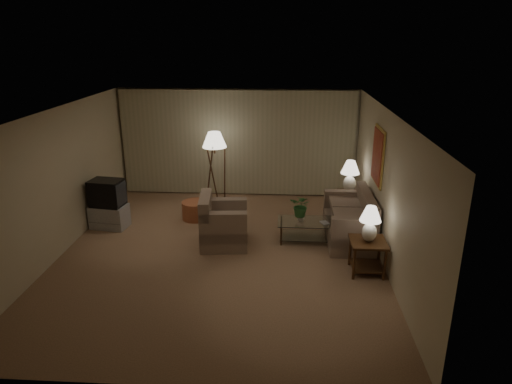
# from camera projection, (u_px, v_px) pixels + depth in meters

# --- Properties ---
(ground) EXTENTS (7.00, 7.00, 0.00)m
(ground) POSITION_uv_depth(u_px,v_px,m) (221.00, 253.00, 8.71)
(ground) COLOR tan
(ground) RESTS_ON ground
(room_shell) EXTENTS (6.04, 7.02, 2.72)m
(room_shell) POSITION_uv_depth(u_px,v_px,m) (229.00, 145.00, 9.55)
(room_shell) COLOR beige
(room_shell) RESTS_ON ground
(sofa) EXTENTS (1.74, 0.88, 0.77)m
(sofa) POSITION_uv_depth(u_px,v_px,m) (349.00, 222.00, 9.17)
(sofa) COLOR gray
(sofa) RESTS_ON ground
(armchair) EXTENTS (1.12, 1.08, 0.81)m
(armchair) POSITION_uv_depth(u_px,v_px,m) (224.00, 225.00, 8.97)
(armchair) COLOR gray
(armchair) RESTS_ON ground
(side_table_near) EXTENTS (0.61, 0.61, 0.60)m
(side_table_near) POSITION_uv_depth(u_px,v_px,m) (368.00, 250.00, 7.88)
(side_table_near) COLOR #35210E
(side_table_near) RESTS_ON ground
(side_table_far) EXTENTS (0.49, 0.42, 0.60)m
(side_table_far) POSITION_uv_depth(u_px,v_px,m) (348.00, 200.00, 10.34)
(side_table_far) COLOR #35210E
(side_table_far) RESTS_ON ground
(table_lamp_near) EXTENTS (0.37, 0.37, 0.63)m
(table_lamp_near) POSITION_uv_depth(u_px,v_px,m) (370.00, 221.00, 7.70)
(table_lamp_near) COLOR white
(table_lamp_near) RESTS_ON side_table_near
(table_lamp_far) EXTENTS (0.42, 0.42, 0.72)m
(table_lamp_far) POSITION_uv_depth(u_px,v_px,m) (350.00, 173.00, 10.13)
(table_lamp_far) COLOR white
(table_lamp_far) RESTS_ON side_table_far
(coffee_table) EXTENTS (1.21, 0.66, 0.41)m
(coffee_table) POSITION_uv_depth(u_px,v_px,m) (308.00, 228.00, 9.16)
(coffee_table) COLOR silver
(coffee_table) RESTS_ON ground
(tv_cabinet) EXTENTS (0.88, 0.68, 0.50)m
(tv_cabinet) POSITION_uv_depth(u_px,v_px,m) (110.00, 216.00, 9.80)
(tv_cabinet) COLOR #AEAEB0
(tv_cabinet) RESTS_ON ground
(crt_tv) EXTENTS (0.79, 0.65, 0.56)m
(crt_tv) POSITION_uv_depth(u_px,v_px,m) (107.00, 193.00, 9.63)
(crt_tv) COLOR black
(crt_tv) RESTS_ON tv_cabinet
(floor_lamp) EXTENTS (0.58, 0.58, 1.78)m
(floor_lamp) POSITION_uv_depth(u_px,v_px,m) (215.00, 167.00, 10.97)
(floor_lamp) COLOR #35210E
(floor_lamp) RESTS_ON ground
(ottoman) EXTENTS (0.80, 0.80, 0.40)m
(ottoman) POSITION_uv_depth(u_px,v_px,m) (196.00, 210.00, 10.27)
(ottoman) COLOR #B1563C
(ottoman) RESTS_ON ground
(vase) EXTENTS (0.16, 0.16, 0.15)m
(vase) POSITION_uv_depth(u_px,v_px,m) (301.00, 218.00, 9.10)
(vase) COLOR silver
(vase) RESTS_ON coffee_table
(flowers) EXTENTS (0.52, 0.50, 0.46)m
(flowers) POSITION_uv_depth(u_px,v_px,m) (301.00, 203.00, 9.00)
(flowers) COLOR #347535
(flowers) RESTS_ON vase
(book) EXTENTS (0.21, 0.24, 0.02)m
(book) POSITION_uv_depth(u_px,v_px,m) (321.00, 223.00, 9.00)
(book) COLOR olive
(book) RESTS_ON coffee_table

